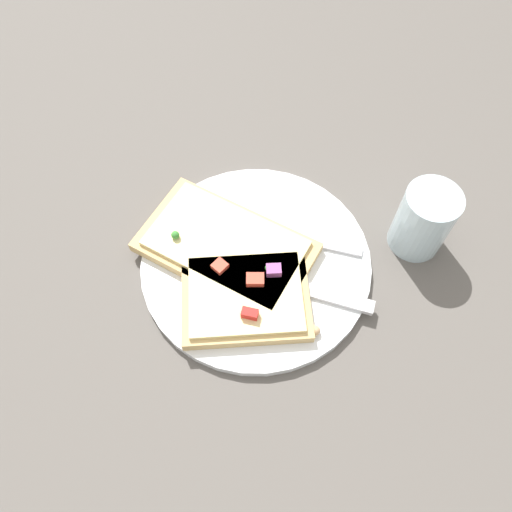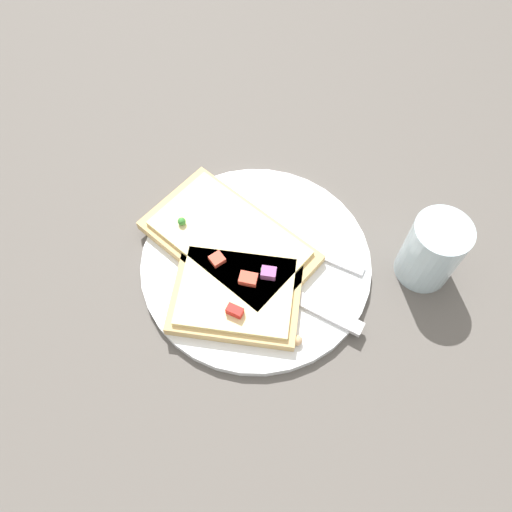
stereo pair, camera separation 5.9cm
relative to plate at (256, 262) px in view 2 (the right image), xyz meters
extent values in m
plane|color=#56514C|center=(0.00, 0.00, -0.01)|extent=(4.00, 4.00, 0.00)
cylinder|color=white|center=(0.00, 0.00, 0.00)|extent=(0.28, 0.28, 0.01)
cube|color=silver|center=(-0.06, 0.03, 0.01)|extent=(0.07, 0.13, 0.01)
cube|color=silver|center=(-0.02, -0.06, 0.01)|extent=(0.05, 0.06, 0.01)
cube|color=silver|center=(-0.01, -0.10, 0.01)|extent=(0.02, 0.03, 0.00)
cube|color=silver|center=(0.00, -0.10, 0.01)|extent=(0.02, 0.03, 0.00)
cube|color=silver|center=(0.01, -0.09, 0.01)|extent=(0.02, 0.03, 0.00)
cube|color=silver|center=(0.01, -0.09, 0.01)|extent=(0.02, 0.03, 0.00)
cube|color=silver|center=(-0.02, 0.11, 0.01)|extent=(0.05, 0.08, 0.01)
cube|color=silver|center=(0.02, 0.01, 0.01)|extent=(0.07, 0.13, 0.00)
cube|color=tan|center=(0.01, -0.04, 0.01)|extent=(0.15, 0.22, 0.01)
cube|color=beige|center=(0.01, -0.04, 0.02)|extent=(0.13, 0.19, 0.01)
cube|color=#D14733|center=(0.03, 0.02, 0.03)|extent=(0.02, 0.02, 0.01)
sphere|color=#388433|center=(0.05, -0.09, 0.03)|extent=(0.01, 0.01, 0.01)
sphere|color=#388433|center=(0.01, 0.03, 0.03)|extent=(0.01, 0.01, 0.01)
cube|color=tan|center=(0.05, 0.03, 0.01)|extent=(0.18, 0.18, 0.01)
cube|color=beige|center=(0.05, 0.03, 0.02)|extent=(0.16, 0.16, 0.01)
cube|color=#D14733|center=(0.04, -0.02, 0.03)|extent=(0.02, 0.02, 0.01)
cube|color=#934C8E|center=(0.01, 0.03, 0.03)|extent=(0.02, 0.02, 0.01)
cube|color=red|center=(0.07, 0.05, 0.03)|extent=(0.02, 0.02, 0.01)
sphere|color=tan|center=(0.02, 0.08, 0.01)|extent=(0.01, 0.01, 0.01)
sphere|color=tan|center=(-0.05, 0.01, 0.01)|extent=(0.01, 0.01, 0.01)
sphere|color=tan|center=(0.03, 0.11, 0.01)|extent=(0.01, 0.01, 0.01)
sphere|color=tan|center=(0.04, -0.06, 0.01)|extent=(0.01, 0.01, 0.01)
cylinder|color=silver|center=(-0.15, 0.13, 0.04)|extent=(0.06, 0.06, 0.09)
camera|label=1|loc=(0.22, 0.18, 0.53)|focal=35.00mm
camera|label=2|loc=(0.18, 0.22, 0.53)|focal=35.00mm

